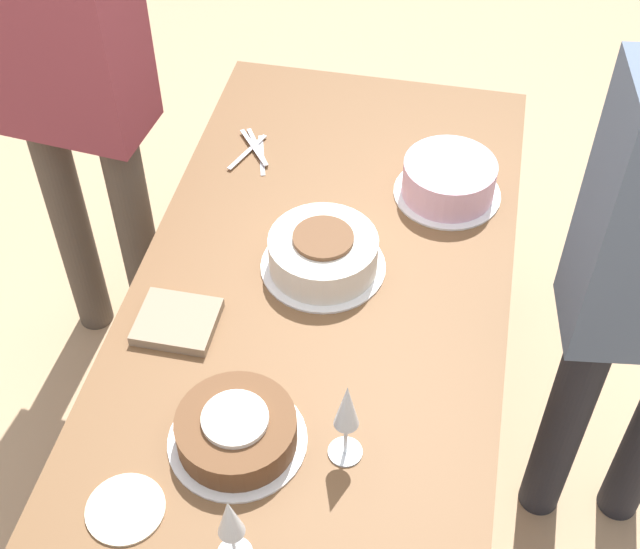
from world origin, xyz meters
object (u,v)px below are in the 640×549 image
(cake_back_decorated, at_px, (449,180))
(cake_center_white, at_px, (323,253))
(wine_glass_near, at_px, (347,410))
(wine_glass_far, at_px, (230,521))
(cake_front_chocolate, at_px, (236,431))
(person_cutting, at_px, (61,54))

(cake_back_decorated, bearing_deg, cake_center_white, -39.28)
(wine_glass_near, height_order, wine_glass_far, wine_glass_near)
(cake_back_decorated, distance_m, wine_glass_near, 0.83)
(cake_front_chocolate, height_order, wine_glass_near, wine_glass_near)
(cake_front_chocolate, relative_size, wine_glass_far, 1.49)
(person_cutting, bearing_deg, cake_back_decorated, 7.57)
(cake_front_chocolate, xyz_separation_m, wine_glass_far, (0.24, 0.06, 0.09))
(cake_center_white, height_order, person_cutting, person_cutting)
(cake_center_white, height_order, cake_back_decorated, cake_center_white)
(cake_front_chocolate, relative_size, wine_glass_near, 1.28)
(cake_center_white, relative_size, cake_front_chocolate, 1.06)
(cake_front_chocolate, height_order, person_cutting, person_cutting)
(wine_glass_near, height_order, person_cutting, person_cutting)
(wine_glass_near, bearing_deg, wine_glass_far, -32.14)
(cake_center_white, relative_size, wine_glass_near, 1.36)
(cake_center_white, relative_size, person_cutting, 0.17)
(cake_front_chocolate, relative_size, person_cutting, 0.16)
(wine_glass_far, xyz_separation_m, person_cutting, (-1.04, -0.71, 0.18))
(wine_glass_near, xyz_separation_m, person_cutting, (-0.79, -0.87, 0.16))
(cake_back_decorated, bearing_deg, cake_front_chocolate, -21.93)
(cake_center_white, relative_size, cake_back_decorated, 1.08)
(wine_glass_far, relative_size, person_cutting, 0.11)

